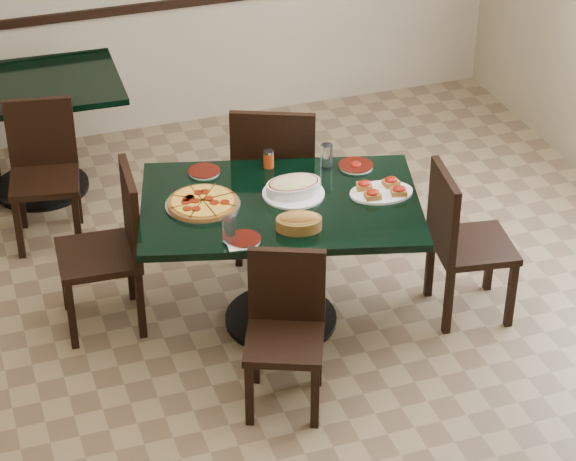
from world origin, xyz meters
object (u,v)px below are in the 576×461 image
object	(u,v)px
chair_left	(113,242)
bread_basket	(299,222)
main_table	(281,232)
chair_near	(285,323)
bruschetta_platter	(381,190)
back_table	(32,116)
chair_right	(460,236)
back_chair_near	(43,164)
chair_far	(275,173)
pepperoni_pizza	(203,203)
lasagna_casserole	(293,187)

from	to	relation	value
chair_left	bread_basket	size ratio (longest dim) A/B	3.47
main_table	chair_near	xyz separation A→B (m)	(-0.17, -0.58, -0.13)
bread_basket	bruschetta_platter	distance (m)	0.54
bread_basket	chair_left	bearing A→B (deg)	160.41
back_table	chair_right	xyz separation A→B (m)	(1.94, -2.08, -0.04)
bread_basket	bruschetta_platter	world-z (taller)	bread_basket
back_chair_near	bruschetta_platter	bearing A→B (deg)	-32.17
chair_far	chair_left	world-z (taller)	chair_far
chair_near	chair_left	bearing A→B (deg)	149.49
chair_right	chair_left	world-z (taller)	chair_left
main_table	bread_basket	xyz separation A→B (m)	(0.00, -0.27, 0.22)
main_table	back_table	world-z (taller)	same
bruschetta_platter	back_table	bearing A→B (deg)	133.74
chair_far	chair_left	bearing A→B (deg)	41.38
pepperoni_pizza	lasagna_casserole	world-z (taller)	lasagna_casserole
main_table	bruschetta_platter	xyz separation A→B (m)	(0.52, -0.09, 0.21)
pepperoni_pizza	lasagna_casserole	distance (m)	0.47
lasagna_casserole	bread_basket	xyz separation A→B (m)	(-0.08, -0.32, -0.01)
chair_far	chair_near	distance (m)	1.24
main_table	back_chair_near	size ratio (longest dim) A/B	1.88
back_table	bread_basket	size ratio (longest dim) A/B	4.44
pepperoni_pizza	bread_basket	distance (m)	0.53
chair_far	chair_near	world-z (taller)	chair_far
chair_far	bread_basket	world-z (taller)	chair_far
chair_far	lasagna_casserole	bearing A→B (deg)	105.13
back_table	bruschetta_platter	world-z (taller)	bruschetta_platter
main_table	bruschetta_platter	bearing A→B (deg)	4.86
back_chair_near	main_table	bearing A→B (deg)	-41.71
back_table	back_chair_near	world-z (taller)	back_chair_near
back_table	lasagna_casserole	distance (m)	2.14
bread_basket	back_table	bearing A→B (deg)	130.52
bread_basket	bruschetta_platter	bearing A→B (deg)	34.42
chair_right	pepperoni_pizza	distance (m)	1.37
back_table	chair_near	xyz separation A→B (m)	(0.85, -2.44, -0.09)
main_table	lasagna_casserole	world-z (taller)	lasagna_casserole
main_table	lasagna_casserole	distance (m)	0.25
pepperoni_pizza	chair_left	bearing A→B (deg)	155.11
back_table	chair_far	distance (m)	1.72
chair_far	back_chair_near	bearing A→B (deg)	-6.05
main_table	chair_right	distance (m)	0.95
chair_left	lasagna_casserole	distance (m)	0.99
chair_left	back_chair_near	size ratio (longest dim) A/B	1.06
chair_left	bread_basket	distance (m)	1.04
chair_right	chair_left	bearing A→B (deg)	82.15
chair_near	lasagna_casserole	world-z (taller)	lasagna_casserole
back_chair_near	lasagna_casserole	distance (m)	1.71
chair_far	bruschetta_platter	world-z (taller)	chair_far
chair_near	lasagna_casserole	size ratio (longest dim) A/B	2.48
back_chair_near	bruschetta_platter	size ratio (longest dim) A/B	2.41
back_chair_near	pepperoni_pizza	xyz separation A→B (m)	(0.65, -1.21, 0.29)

